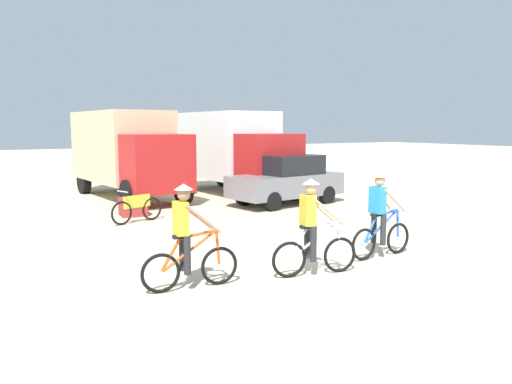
% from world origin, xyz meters
% --- Properties ---
extents(ground_plane, '(120.00, 120.00, 0.00)m').
position_xyz_m(ground_plane, '(0.00, 0.00, 0.00)').
color(ground_plane, beige).
extents(box_truck_tan_camper, '(2.98, 6.94, 3.35)m').
position_xyz_m(box_truck_tan_camper, '(-1.38, 12.78, 1.87)').
color(box_truck_tan_camper, '#CCB78E').
rests_on(box_truck_tan_camper, ground).
extents(box_truck_avon_van, '(2.85, 6.90, 3.35)m').
position_xyz_m(box_truck_avon_van, '(2.69, 11.99, 1.87)').
color(box_truck_avon_van, white).
rests_on(box_truck_avon_van, ground).
extents(sedan_parked, '(4.42, 2.40, 1.76)m').
position_xyz_m(sedan_parked, '(3.08, 8.27, 0.88)').
color(sedan_parked, slate).
rests_on(sedan_parked, ground).
extents(cyclist_orange_shirt, '(1.73, 0.52, 1.82)m').
position_xyz_m(cyclist_orange_shirt, '(-3.64, 1.12, 0.85)').
color(cyclist_orange_shirt, black).
rests_on(cyclist_orange_shirt, ground).
extents(cyclist_cowboy_hat, '(1.71, 0.55, 1.82)m').
position_xyz_m(cyclist_cowboy_hat, '(-1.31, 0.73, 0.85)').
color(cyclist_cowboy_hat, black).
rests_on(cyclist_cowboy_hat, ground).
extents(cyclist_near_camera, '(1.73, 0.52, 1.82)m').
position_xyz_m(cyclist_near_camera, '(0.71, 1.08, 0.85)').
color(cyclist_near_camera, black).
rests_on(cyclist_near_camera, ground).
extents(bicycle_spare, '(1.66, 0.70, 0.97)m').
position_xyz_m(bicycle_spare, '(-2.60, 7.51, 0.40)').
color(bicycle_spare, black).
rests_on(bicycle_spare, ground).
extents(supply_crate, '(0.81, 0.81, 0.55)m').
position_xyz_m(supply_crate, '(-2.37, 8.71, 0.28)').
color(supply_crate, '#9E2D2D').
rests_on(supply_crate, ground).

